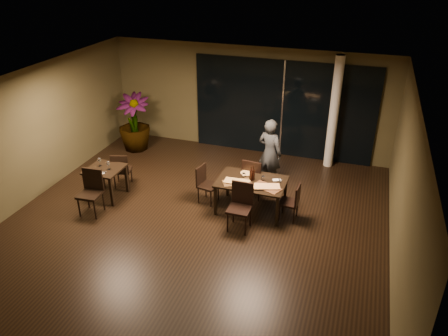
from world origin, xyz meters
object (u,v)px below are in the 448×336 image
chair_main_left (205,182)px  diner (270,153)px  bottle_b (253,175)px  chair_main_far (253,177)px  side_table (105,173)px  bottle_a (251,174)px  chair_main_near (241,204)px  main_table (251,184)px  potted_plant (134,122)px  chair_side_far (121,169)px  chair_main_right (293,200)px  bottle_c (253,173)px  chair_side_near (91,189)px

chair_main_left → diner: bearing=-33.9°
bottle_b → chair_main_far: bearing=104.0°
side_table → bottle_a: 3.43m
chair_main_far → chair_main_near: 1.24m
main_table → side_table: size_ratio=1.88×
side_table → potted_plant: 2.75m
bottle_b → chair_main_near: bearing=-94.1°
chair_main_near → chair_side_far: size_ratio=1.12×
chair_side_far → bottle_a: bearing=162.6°
chair_main_right → chair_side_far: bearing=-88.1°
potted_plant → bottle_a: size_ratio=4.99×
chair_side_far → bottle_a: 3.30m
chair_main_near → bottle_b: size_ratio=3.77×
main_table → bottle_c: bottle_c is taller
bottle_a → chair_main_left: bearing=178.1°
potted_plant → bottle_b: (4.11, -2.12, 0.06)m
diner → bottle_a: bearing=103.8°
bottle_a → bottle_c: bottle_a is taller
chair_main_near → chair_side_near: bearing=-171.2°
chair_main_right → chair_side_near: size_ratio=0.83×
bottle_b → side_table: bearing=-171.0°
main_table → bottle_b: size_ratio=5.56×
bottle_b → bottle_a: bearing=-141.9°
main_table → chair_main_right: (0.94, -0.08, -0.20)m
chair_main_left → potted_plant: 3.66m
chair_main_far → chair_main_left: bearing=31.3°
side_table → chair_main_near: bearing=-3.4°
chair_main_left → chair_side_far: chair_side_far is taller
chair_main_far → bottle_c: 0.59m
chair_main_far → diner: 0.83m
potted_plant → bottle_a: bearing=-27.8°
chair_side_far → potted_plant: 2.31m
chair_main_far → potted_plant: bearing=-16.9°
side_table → chair_main_near: size_ratio=0.79×
chair_main_left → chair_side_far: 2.18m
side_table → bottle_b: bearing=9.0°
main_table → bottle_b: bearing=68.5°
side_table → chair_main_left: chair_main_left is taller
side_table → diner: (3.50, 1.79, 0.24)m
chair_side_far → bottle_c: (3.31, 0.06, 0.41)m
chair_main_right → potted_plant: bearing=-110.8°
chair_main_left → bottle_a: bearing=-81.2°
chair_main_far → chair_main_near: (0.07, -1.24, 0.00)m
bottle_a → chair_main_near: bearing=-91.3°
bottle_a → main_table: bearing=-33.8°
bottle_b → potted_plant: bearing=152.7°
bottle_a → bottle_c: size_ratio=1.02×
chair_main_near → bottle_c: (0.05, 0.78, 0.35)m
chair_side_near → chair_main_left: bearing=24.6°
diner → potted_plant: size_ratio=1.05×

